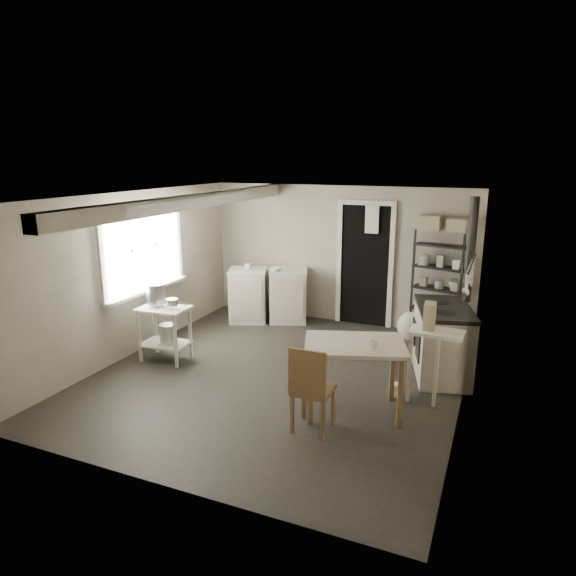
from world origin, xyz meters
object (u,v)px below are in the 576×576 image
at_px(chair, 313,386).
at_px(flour_sack, 410,326).
at_px(base_cabinets, 268,295).
at_px(shelf_rack, 440,278).
at_px(work_table, 354,380).
at_px(stockpot, 156,294).
at_px(stove, 442,342).
at_px(prep_table, 165,332).

height_order(chair, flour_sack, chair).
height_order(base_cabinets, chair, chair).
bearing_deg(shelf_rack, work_table, -85.63).
bearing_deg(stockpot, shelf_rack, 35.06).
bearing_deg(work_table, chair, -118.69).
relative_size(stove, chair, 1.24).
xyz_separation_m(shelf_rack, flour_sack, (-0.35, -0.35, -0.71)).
relative_size(stockpot, shelf_rack, 0.16).
bearing_deg(flour_sack, chair, -98.50).
xyz_separation_m(prep_table, work_table, (2.82, -0.44, -0.02)).
bearing_deg(work_table, flour_sack, 86.11).
relative_size(chair, flour_sack, 2.04).
relative_size(prep_table, base_cabinets, 0.55).
xyz_separation_m(shelf_rack, stove, (0.25, -1.46, -0.51)).
xyz_separation_m(stockpot, base_cabinets, (0.68, 2.15, -0.48)).
xyz_separation_m(shelf_rack, work_table, (-0.52, -2.88, -0.57)).
relative_size(stockpot, chair, 0.29).
bearing_deg(stockpot, work_table, -8.71).
bearing_deg(chair, stockpot, 160.09).
relative_size(base_cabinets, work_table, 1.28).
bearing_deg(shelf_rack, flour_sack, -119.96).
xyz_separation_m(prep_table, stove, (3.58, 0.98, 0.04)).
bearing_deg(stove, stockpot, 179.88).
bearing_deg(base_cabinets, flour_sack, -22.86).
xyz_separation_m(work_table, flour_sack, (0.17, 2.52, -0.14)).
relative_size(prep_table, shelf_rack, 0.45).
height_order(stockpot, base_cabinets, stockpot).
relative_size(shelf_rack, stove, 1.45).
xyz_separation_m(chair, flour_sack, (0.45, 3.04, -0.24)).
height_order(stove, flour_sack, stove).
bearing_deg(stockpot, base_cabinets, 72.30).
xyz_separation_m(stockpot, work_table, (2.94, -0.45, -0.56)).
bearing_deg(base_cabinets, stove, -42.45).
bearing_deg(stove, work_table, -133.10).
bearing_deg(stove, prep_table, -179.43).
relative_size(stockpot, flour_sack, 0.60).
xyz_separation_m(prep_table, chair, (2.53, -0.95, 0.08)).
relative_size(prep_table, flour_sack, 1.65).
bearing_deg(base_cabinets, work_table, -70.20).
relative_size(shelf_rack, flour_sack, 3.65).
distance_m(prep_table, stockpot, 0.55).
relative_size(shelf_rack, work_table, 1.57).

